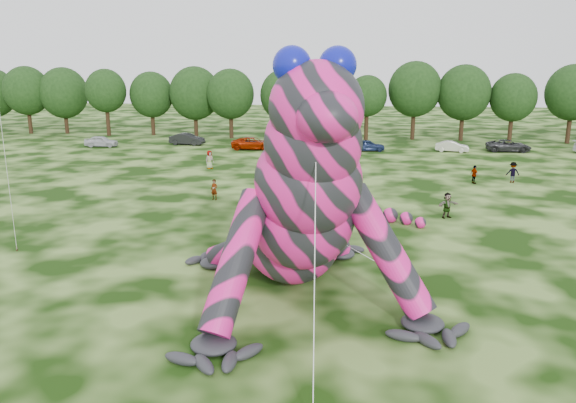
# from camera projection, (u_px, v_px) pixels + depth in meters

# --- Properties ---
(ground) EXTENTS (240.00, 240.00, 0.00)m
(ground) POSITION_uv_depth(u_px,v_px,m) (347.00, 336.00, 21.62)
(ground) COLOR #16330A
(ground) RESTS_ON ground
(inflatable_gecko) EXTENTS (24.56, 26.68, 10.92)m
(inflatable_gecko) POSITION_uv_depth(u_px,v_px,m) (286.00, 167.00, 26.64)
(inflatable_gecko) COLOR #EF1C8A
(inflatable_gecko) RESTS_ON ground
(tree_1) EXTENTS (6.74, 6.07, 9.81)m
(tree_1) POSITION_uv_depth(u_px,v_px,m) (28.00, 100.00, 82.31)
(tree_1) COLOR black
(tree_1) RESTS_ON ground
(tree_2) EXTENTS (7.04, 6.34, 9.64)m
(tree_2) POSITION_uv_depth(u_px,v_px,m) (64.00, 101.00, 82.35)
(tree_2) COLOR black
(tree_2) RESTS_ON ground
(tree_3) EXTENTS (5.81, 5.23, 9.44)m
(tree_3) POSITION_uv_depth(u_px,v_px,m) (107.00, 103.00, 79.84)
(tree_3) COLOR black
(tree_3) RESTS_ON ground
(tree_4) EXTENTS (6.22, 5.60, 9.06)m
(tree_4) POSITION_uv_depth(u_px,v_px,m) (152.00, 104.00, 80.72)
(tree_4) COLOR black
(tree_4) RESTS_ON ground
(tree_5) EXTENTS (7.16, 6.44, 9.80)m
(tree_5) POSITION_uv_depth(u_px,v_px,m) (195.00, 101.00, 79.56)
(tree_5) COLOR black
(tree_5) RESTS_ON ground
(tree_6) EXTENTS (6.52, 5.86, 9.49)m
(tree_6) POSITION_uv_depth(u_px,v_px,m) (231.00, 104.00, 77.22)
(tree_6) COLOR black
(tree_6) RESTS_ON ground
(tree_7) EXTENTS (6.68, 6.01, 9.48)m
(tree_7) POSITION_uv_depth(u_px,v_px,m) (285.00, 104.00, 76.41)
(tree_7) COLOR black
(tree_7) RESTS_ON ground
(tree_8) EXTENTS (6.14, 5.53, 8.94)m
(tree_8) POSITION_uv_depth(u_px,v_px,m) (328.00, 107.00, 75.92)
(tree_8) COLOR black
(tree_8) RESTS_ON ground
(tree_9) EXTENTS (5.27, 4.74, 8.68)m
(tree_9) POSITION_uv_depth(u_px,v_px,m) (367.00, 108.00, 75.65)
(tree_9) COLOR black
(tree_9) RESTS_ON ground
(tree_10) EXTENTS (7.09, 6.38, 10.50)m
(tree_10) POSITION_uv_depth(u_px,v_px,m) (414.00, 101.00, 75.83)
(tree_10) COLOR black
(tree_10) RESTS_ON ground
(tree_11) EXTENTS (7.01, 6.31, 10.07)m
(tree_11) POSITION_uv_depth(u_px,v_px,m) (463.00, 103.00, 74.72)
(tree_11) COLOR black
(tree_11) RESTS_ON ground
(tree_12) EXTENTS (5.99, 5.39, 8.97)m
(tree_12) POSITION_uv_depth(u_px,v_px,m) (512.00, 108.00, 73.65)
(tree_12) COLOR black
(tree_12) RESTS_ON ground
(tree_13) EXTENTS (6.83, 6.15, 10.13)m
(tree_13) POSITION_uv_depth(u_px,v_px,m) (572.00, 104.00, 72.04)
(tree_13) COLOR black
(tree_13) RESTS_ON ground
(car_0) EXTENTS (4.17, 1.96, 1.38)m
(car_0) POSITION_uv_depth(u_px,v_px,m) (101.00, 141.00, 70.13)
(car_0) COLOR silver
(car_0) RESTS_ON ground
(car_1) EXTENTS (4.66, 2.16, 1.48)m
(car_1) POSITION_uv_depth(u_px,v_px,m) (187.00, 139.00, 71.78)
(car_1) COLOR black
(car_1) RESTS_ON ground
(car_2) EXTENTS (5.42, 2.76, 1.47)m
(car_2) POSITION_uv_depth(u_px,v_px,m) (253.00, 143.00, 68.04)
(car_2) COLOR #941A00
(car_2) RESTS_ON ground
(car_3) EXTENTS (5.11, 2.61, 1.42)m
(car_3) POSITION_uv_depth(u_px,v_px,m) (318.00, 143.00, 68.25)
(car_3) COLOR #B4B9BE
(car_3) RESTS_ON ground
(car_4) EXTENTS (4.32, 2.40, 1.39)m
(car_4) POSITION_uv_depth(u_px,v_px,m) (367.00, 145.00, 66.70)
(car_4) COLOR #18254B
(car_4) RESTS_ON ground
(car_5) EXTENTS (4.01, 2.09, 1.26)m
(car_5) POSITION_uv_depth(u_px,v_px,m) (452.00, 147.00, 66.17)
(car_5) COLOR beige
(car_5) RESTS_ON ground
(car_6) EXTENTS (5.11, 2.39, 1.42)m
(car_6) POSITION_uv_depth(u_px,v_px,m) (508.00, 146.00, 66.30)
(car_6) COLOR #2A2A2D
(car_6) RESTS_ON ground
(spectator_5) EXTENTS (1.67, 1.28, 1.76)m
(spectator_5) POSITION_uv_depth(u_px,v_px,m) (447.00, 205.00, 37.93)
(spectator_5) COLOR gray
(spectator_5) RESTS_ON ground
(spectator_4) EXTENTS (1.01, 1.04, 1.80)m
(spectator_4) POSITION_uv_depth(u_px,v_px,m) (210.00, 160.00, 55.64)
(spectator_4) COLOR gray
(spectator_4) RESTS_ON ground
(spectator_2) EXTENTS (1.22, 0.75, 1.84)m
(spectator_2) POSITION_uv_depth(u_px,v_px,m) (513.00, 172.00, 49.08)
(spectator_2) COLOR gray
(spectator_2) RESTS_ON ground
(spectator_0) EXTENTS (0.68, 0.56, 1.60)m
(spectator_0) POSITION_uv_depth(u_px,v_px,m) (214.00, 190.00, 42.97)
(spectator_0) COLOR gray
(spectator_0) RESTS_ON ground
(spectator_3) EXTENTS (0.76, 1.03, 1.62)m
(spectator_3) POSITION_uv_depth(u_px,v_px,m) (474.00, 175.00, 48.70)
(spectator_3) COLOR gray
(spectator_3) RESTS_ON ground
(spectator_1) EXTENTS (1.10, 0.98, 1.87)m
(spectator_1) POSITION_uv_depth(u_px,v_px,m) (315.00, 178.00, 46.73)
(spectator_1) COLOR gray
(spectator_1) RESTS_ON ground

